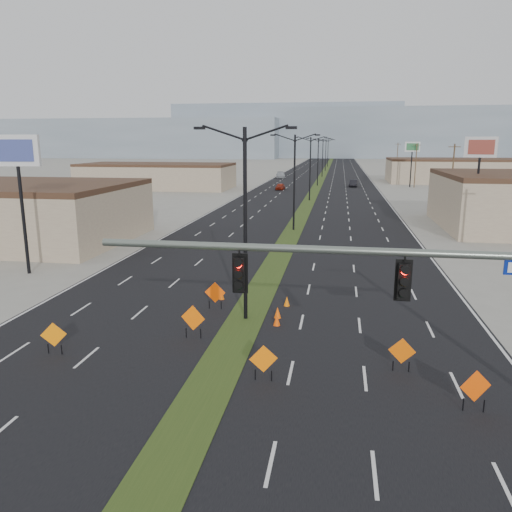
% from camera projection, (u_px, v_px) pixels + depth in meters
% --- Properties ---
extents(ground, '(600.00, 600.00, 0.00)m').
position_uv_depth(ground, '(173.00, 454.00, 15.21)').
color(ground, gray).
rests_on(ground, ground).
extents(road_surface, '(25.00, 400.00, 0.02)m').
position_uv_depth(road_surface, '(318.00, 184.00, 111.35)').
color(road_surface, black).
rests_on(road_surface, ground).
extents(median_strip, '(2.00, 400.00, 0.04)m').
position_uv_depth(median_strip, '(318.00, 184.00, 111.35)').
color(median_strip, '#2B4217').
rests_on(median_strip, ground).
extents(building_sw_far, '(30.00, 14.00, 4.50)m').
position_uv_depth(building_sw_far, '(157.00, 177.00, 101.54)').
color(building_sw_far, tan).
rests_on(building_sw_far, ground).
extents(building_se_far, '(44.00, 16.00, 5.00)m').
position_uv_depth(building_se_far, '(487.00, 172.00, 114.32)').
color(building_se_far, tan).
rests_on(building_se_far, ground).
extents(mesa_west, '(180.00, 50.00, 22.00)m').
position_uv_depth(mesa_west, '(132.00, 139.00, 301.12)').
color(mesa_west, gray).
rests_on(mesa_west, ground).
extents(mesa_center, '(220.00, 50.00, 28.00)m').
position_uv_depth(mesa_center, '(402.00, 133.00, 294.09)').
color(mesa_center, gray).
rests_on(mesa_center, ground).
extents(mesa_backdrop, '(140.00, 50.00, 32.00)m').
position_uv_depth(mesa_backdrop, '(287.00, 131.00, 324.06)').
color(mesa_backdrop, gray).
rests_on(mesa_backdrop, ground).
extents(signal_mast, '(16.30, 0.60, 8.00)m').
position_uv_depth(signal_mast, '(468.00, 298.00, 14.69)').
color(signal_mast, slate).
rests_on(signal_mast, ground).
extents(streetlight_0, '(5.15, 0.24, 10.02)m').
position_uv_depth(streetlight_0, '(245.00, 219.00, 25.53)').
color(streetlight_0, black).
rests_on(streetlight_0, ground).
extents(streetlight_1, '(5.15, 0.24, 10.02)m').
position_uv_depth(streetlight_1, '(294.00, 179.00, 52.45)').
color(streetlight_1, black).
rests_on(streetlight_1, ground).
extents(streetlight_2, '(5.15, 0.24, 10.02)m').
position_uv_depth(streetlight_2, '(310.00, 167.00, 79.37)').
color(streetlight_2, black).
rests_on(streetlight_2, ground).
extents(streetlight_3, '(5.15, 0.24, 10.02)m').
position_uv_depth(streetlight_3, '(318.00, 160.00, 106.29)').
color(streetlight_3, black).
rests_on(streetlight_3, ground).
extents(streetlight_4, '(5.15, 0.24, 10.02)m').
position_uv_depth(streetlight_4, '(323.00, 156.00, 133.21)').
color(streetlight_4, black).
rests_on(streetlight_4, ground).
extents(streetlight_5, '(5.15, 0.24, 10.02)m').
position_uv_depth(streetlight_5, '(326.00, 154.00, 160.13)').
color(streetlight_5, black).
rests_on(streetlight_5, ground).
extents(streetlight_6, '(5.15, 0.24, 10.02)m').
position_uv_depth(streetlight_6, '(328.00, 152.00, 187.04)').
color(streetlight_6, black).
rests_on(streetlight_6, ground).
extents(utility_pole_1, '(1.60, 0.20, 9.00)m').
position_uv_depth(utility_pole_1, '(452.00, 176.00, 68.65)').
color(utility_pole_1, '#4C3823').
rests_on(utility_pole_1, ground).
extents(utility_pole_2, '(1.60, 0.20, 9.00)m').
position_uv_depth(utility_pole_2, '(416.00, 165.00, 102.30)').
color(utility_pole_2, '#4C3823').
rests_on(utility_pole_2, ground).
extents(utility_pole_3, '(1.60, 0.20, 9.00)m').
position_uv_depth(utility_pole_3, '(397.00, 159.00, 135.94)').
color(utility_pole_3, '#4C3823').
rests_on(utility_pole_3, ground).
extents(car_left, '(1.65, 3.84, 1.29)m').
position_uv_depth(car_left, '(280.00, 187.00, 98.11)').
color(car_left, maroon).
rests_on(car_left, ground).
extents(car_mid, '(1.92, 4.62, 1.48)m').
position_uv_depth(car_mid, '(353.00, 183.00, 104.81)').
color(car_mid, black).
rests_on(car_mid, ground).
extents(car_far, '(2.96, 5.79, 1.61)m').
position_uv_depth(car_far, '(280.00, 175.00, 130.00)').
color(car_far, '#ADB1B6').
rests_on(car_far, ground).
extents(construction_sign_0, '(1.07, 0.40, 1.49)m').
position_uv_depth(construction_sign_0, '(54.00, 336.00, 22.14)').
color(construction_sign_0, orange).
rests_on(construction_sign_0, ground).
extents(construction_sign_1, '(1.24, 0.26, 1.66)m').
position_uv_depth(construction_sign_1, '(193.00, 319.00, 23.92)').
color(construction_sign_1, '#FB6205').
rests_on(construction_sign_1, ground).
extents(construction_sign_2, '(1.19, 0.05, 1.59)m').
position_uv_depth(construction_sign_2, '(215.00, 293.00, 28.12)').
color(construction_sign_2, '#FF4F05').
rests_on(construction_sign_2, ground).
extents(construction_sign_3, '(1.09, 0.36, 1.51)m').
position_uv_depth(construction_sign_3, '(263.00, 360.00, 19.65)').
color(construction_sign_3, orange).
rests_on(construction_sign_3, ground).
extents(construction_sign_4, '(1.13, 0.43, 1.58)m').
position_uv_depth(construction_sign_4, '(475.00, 388.00, 17.36)').
color(construction_sign_4, '#F04905').
rests_on(construction_sign_4, ground).
extents(construction_sign_5, '(1.10, 0.16, 1.46)m').
position_uv_depth(construction_sign_5, '(402.00, 352.00, 20.46)').
color(construction_sign_5, '#E95904').
rests_on(construction_sign_5, ground).
extents(cone_0, '(0.43, 0.43, 0.63)m').
position_uv_depth(cone_0, '(278.00, 313.00, 26.81)').
color(cone_0, '#FB5705').
rests_on(cone_0, ground).
extents(cone_1, '(0.46, 0.46, 0.58)m').
position_uv_depth(cone_1, '(287.00, 301.00, 28.78)').
color(cone_1, orange).
rests_on(cone_1, ground).
extents(cone_2, '(0.38, 0.38, 0.61)m').
position_uv_depth(cone_2, '(277.00, 320.00, 25.72)').
color(cone_2, '#FF4D05').
rests_on(cone_2, ground).
extents(cone_3, '(0.43, 0.43, 0.57)m').
position_uv_depth(cone_3, '(222.00, 295.00, 30.00)').
color(cone_3, '#DE5204').
rests_on(cone_3, ground).
extents(pole_sign_west, '(3.20, 0.83, 9.76)m').
position_uv_depth(pole_sign_west, '(17.00, 161.00, 34.27)').
color(pole_sign_west, black).
rests_on(pole_sign_west, ground).
extents(pole_sign_east_near, '(3.06, 1.63, 9.80)m').
position_uv_depth(pole_sign_east_near, '(480.00, 154.00, 51.99)').
color(pole_sign_east_near, black).
rests_on(pole_sign_east_near, ground).
extents(pole_sign_east_far, '(3.04, 0.60, 9.26)m').
position_uv_depth(pole_sign_east_far, '(412.00, 150.00, 102.68)').
color(pole_sign_east_far, black).
rests_on(pole_sign_east_far, ground).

